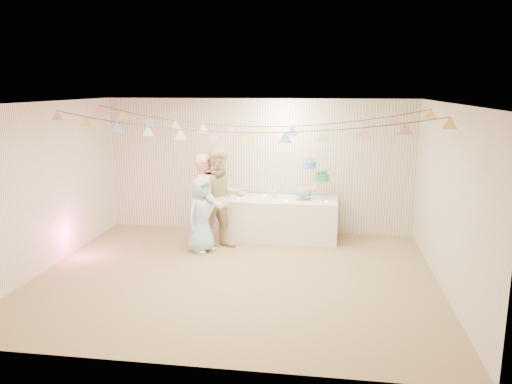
# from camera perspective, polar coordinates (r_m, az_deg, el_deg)

# --- Properties ---
(floor) EXTENTS (6.00, 6.00, 0.00)m
(floor) POSITION_cam_1_polar(r_m,az_deg,el_deg) (7.68, -2.37, -9.63)
(floor) COLOR olive
(floor) RESTS_ON ground
(ceiling) EXTENTS (6.00, 6.00, 0.00)m
(ceiling) POSITION_cam_1_polar(r_m,az_deg,el_deg) (7.14, -2.55, 10.16)
(ceiling) COLOR silver
(ceiling) RESTS_ON ground
(back_wall) EXTENTS (6.00, 6.00, 0.00)m
(back_wall) POSITION_cam_1_polar(r_m,az_deg,el_deg) (9.72, 0.27, 2.97)
(back_wall) COLOR silver
(back_wall) RESTS_ON ground
(front_wall) EXTENTS (6.00, 6.00, 0.00)m
(front_wall) POSITION_cam_1_polar(r_m,az_deg,el_deg) (4.95, -7.85, -6.14)
(front_wall) COLOR silver
(front_wall) RESTS_ON ground
(left_wall) EXTENTS (5.00, 5.00, 0.00)m
(left_wall) POSITION_cam_1_polar(r_m,az_deg,el_deg) (8.38, -23.05, 0.53)
(left_wall) COLOR silver
(left_wall) RESTS_ON ground
(right_wall) EXTENTS (5.00, 5.00, 0.00)m
(right_wall) POSITION_cam_1_polar(r_m,az_deg,el_deg) (7.37, 21.14, -0.80)
(right_wall) COLOR silver
(right_wall) RESTS_ON ground
(table) EXTENTS (2.05, 0.82, 0.77)m
(table) POSITION_cam_1_polar(r_m,az_deg,el_deg) (9.40, 2.97, -3.07)
(table) COLOR silver
(table) RESTS_ON floor
(cake_stand) EXTENTS (0.66, 0.39, 0.74)m
(cake_stand) POSITION_cam_1_polar(r_m,az_deg,el_deg) (9.26, 6.44, 1.28)
(cake_stand) COLOR silver
(cake_stand) RESTS_ON table
(cake_bottom) EXTENTS (0.31, 0.31, 0.15)m
(cake_bottom) POSITION_cam_1_polar(r_m,az_deg,el_deg) (9.26, 5.46, -0.47)
(cake_bottom) COLOR #2B97C9
(cake_bottom) RESTS_ON cake_stand
(cake_middle) EXTENTS (0.27, 0.27, 0.22)m
(cake_middle) POSITION_cam_1_polar(r_m,az_deg,el_deg) (9.34, 7.56, 1.28)
(cake_middle) COLOR green
(cake_middle) RESTS_ON cake_stand
(cake_top_tier) EXTENTS (0.25, 0.25, 0.19)m
(cake_top_tier) POSITION_cam_1_polar(r_m,az_deg,el_deg) (9.18, 6.10, 2.84)
(cake_top_tier) COLOR #4394D5
(cake_top_tier) RESTS_ON cake_stand
(platter) EXTENTS (0.30, 0.30, 0.02)m
(platter) POSITION_cam_1_polar(r_m,az_deg,el_deg) (9.34, -0.88, -0.79)
(platter) COLOR white
(platter) RESTS_ON table
(posy) EXTENTS (0.13, 0.13, 0.14)m
(posy) POSITION_cam_1_polar(r_m,az_deg,el_deg) (9.36, 2.15, -0.38)
(posy) COLOR white
(posy) RESTS_ON table
(person_adult_a) EXTENTS (0.53, 0.69, 1.68)m
(person_adult_a) POSITION_cam_1_polar(r_m,az_deg,el_deg) (8.82, -5.71, -1.07)
(person_adult_a) COLOR #F88282
(person_adult_a) RESTS_ON floor
(person_adult_b) EXTENTS (1.11, 1.04, 1.81)m
(person_adult_b) POSITION_cam_1_polar(r_m,az_deg,el_deg) (8.71, -3.98, -0.77)
(person_adult_b) COLOR tan
(person_adult_b) RESTS_ON floor
(person_child) EXTENTS (0.69, 0.77, 1.32)m
(person_child) POSITION_cam_1_polar(r_m,az_deg,el_deg) (8.65, -6.21, -2.60)
(person_child) COLOR #9AC7DA
(person_child) RESTS_ON floor
(bunting_back) EXTENTS (5.60, 1.10, 0.40)m
(bunting_back) POSITION_cam_1_polar(r_m,az_deg,el_deg) (8.23, -1.09, 8.67)
(bunting_back) COLOR pink
(bunting_back) RESTS_ON ceiling
(bunting_front) EXTENTS (5.60, 0.90, 0.36)m
(bunting_front) POSITION_cam_1_polar(r_m,az_deg,el_deg) (6.96, -2.84, 7.79)
(bunting_front) COLOR #72A5E5
(bunting_front) RESTS_ON ceiling
(tealight_0) EXTENTS (0.04, 0.04, 0.03)m
(tealight_0) POSITION_cam_1_polar(r_m,az_deg,el_deg) (9.27, -2.02, -0.73)
(tealight_0) COLOR #FFD88C
(tealight_0) RESTS_ON table
(tealight_1) EXTENTS (0.04, 0.04, 0.03)m
(tealight_1) POSITION_cam_1_polar(r_m,az_deg,el_deg) (9.52, 1.00, -0.38)
(tealight_1) COLOR #FFD88C
(tealight_1) RESTS_ON table
(tealight_2) EXTENTS (0.04, 0.04, 0.03)m
(tealight_2) POSITION_cam_1_polar(r_m,az_deg,el_deg) (9.08, 3.50, -1.01)
(tealight_2) COLOR #FFD88C
(tealight_2) RESTS_ON table
(tealight_3) EXTENTS (0.04, 0.04, 0.03)m
(tealight_3) POSITION_cam_1_polar(r_m,az_deg,el_deg) (9.50, 5.22, -0.46)
(tealight_3) COLOR #FFD88C
(tealight_3) RESTS_ON table
(tealight_4) EXTENTS (0.04, 0.04, 0.03)m
(tealight_4) POSITION_cam_1_polar(r_m,az_deg,el_deg) (9.09, 8.04, -1.09)
(tealight_4) COLOR #FFD88C
(tealight_4) RESTS_ON table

